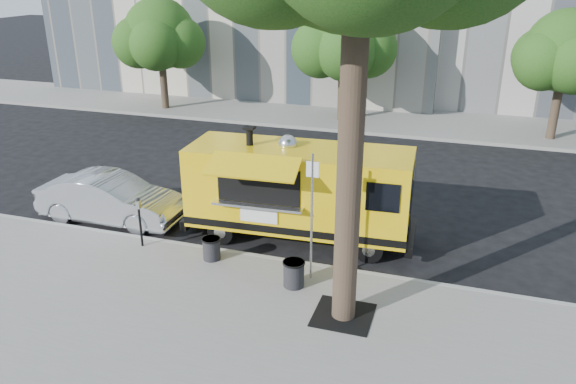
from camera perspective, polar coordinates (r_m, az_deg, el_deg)
name	(u,v)px	position (r m, az deg, el deg)	size (l,w,h in m)	color
ground	(270,244)	(14.88, -1.84, -5.33)	(120.00, 120.00, 0.00)	black
sidewalk	(203,328)	(11.71, -8.61, -13.53)	(60.00, 6.00, 0.15)	gray
curb	(257,258)	(14.08, -3.12, -6.71)	(60.00, 0.14, 0.16)	#999993
far_sidewalk	(365,119)	(27.17, 7.84, 7.38)	(60.00, 5.00, 0.15)	gray
tree_well	(343,315)	(11.87, 5.63, -12.33)	(1.20, 1.20, 0.02)	black
far_tree_a	(160,34)	(28.84, -12.90, 15.38)	(3.42, 3.42, 5.36)	#33261C
far_tree_b	(344,39)	(25.90, 5.69, 15.24)	(3.60, 3.60, 5.50)	#33261C
far_tree_c	(566,51)	(25.27, 26.38, 12.71)	(3.24, 3.24, 5.21)	#33261C
sign_post	(312,210)	(12.33, 2.44, -1.86)	(0.28, 0.06, 3.00)	silver
parking_meter	(139,216)	(14.61, -14.86, -2.39)	(0.11, 0.11, 1.33)	black
food_truck	(298,190)	(14.63, 0.99, 0.21)	(6.17, 3.04, 2.98)	yellow
sedan	(111,199)	(16.70, -17.57, -0.67)	(1.45, 4.17, 1.37)	#BBBCC2
trash_bin_left	(212,248)	(13.86, -7.78, -5.65)	(0.46, 0.46, 0.56)	black
trash_bin_right	(294,273)	(12.63, 0.59, -8.22)	(0.51, 0.51, 0.61)	black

